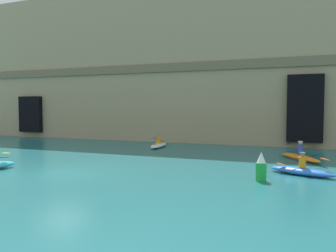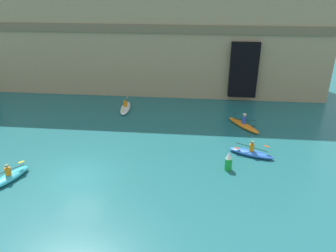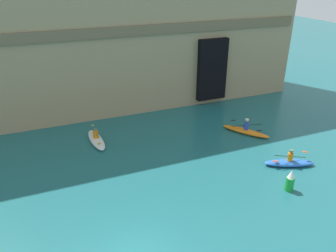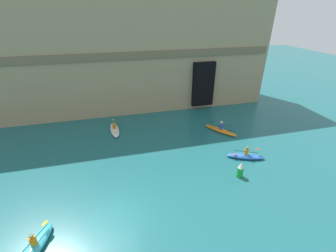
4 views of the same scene
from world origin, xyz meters
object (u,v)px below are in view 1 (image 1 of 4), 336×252
Objects in this scene: kayak_orange at (300,157)px; marker_buoy at (261,168)px; kayak_blue at (302,171)px; kayak_white at (159,145)px.

marker_buoy reaches higher than kayak_orange.
kayak_blue is at bearing 49.41° from marker_buoy.
kayak_blue is 12.81m from kayak_white.
kayak_blue reaches higher than kayak_white.
marker_buoy is at bearing 70.50° from kayak_blue.
kayak_white is 2.55× the size of marker_buoy.
kayak_orange is 1.06× the size of kayak_blue.
kayak_orange is at bearing 75.77° from marker_buoy.
kayak_orange is at bearing -109.20° from kayak_white.
kayak_blue is (0.01, -4.67, 0.00)m from kayak_orange.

